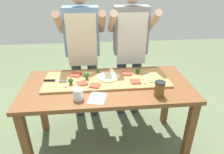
% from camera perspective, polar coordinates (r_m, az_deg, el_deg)
% --- Properties ---
extents(ground_plane, '(8.00, 8.00, 0.00)m').
position_cam_1_polar(ground_plane, '(2.46, -1.10, -18.42)').
color(ground_plane, '#60704C').
extents(prep_table, '(1.65, 0.77, 0.79)m').
position_cam_1_polar(prep_table, '(2.03, -1.27, -4.82)').
color(prep_table, brown).
rests_on(prep_table, ground).
extents(cutting_board, '(1.26, 0.43, 0.02)m').
position_cam_1_polar(cutting_board, '(2.04, -1.37, -0.78)').
color(cutting_board, '#B27F47').
rests_on(cutting_board, prep_table).
extents(chefs_knife, '(0.27, 0.03, 0.02)m').
position_cam_1_polar(chefs_knife, '(2.07, -16.26, -0.96)').
color(chefs_knife, '#B7BABF').
rests_on(chefs_knife, cutting_board).
extents(pizza_whole_cheese_artichoke, '(0.24, 0.24, 0.02)m').
position_cam_1_polar(pizza_whole_cheese_artichoke, '(2.07, -1.02, 0.12)').
color(pizza_whole_cheese_artichoke, beige).
rests_on(pizza_whole_cheese_artichoke, cutting_board).
extents(pizza_whole_pesto_green, '(0.19, 0.19, 0.02)m').
position_cam_1_polar(pizza_whole_pesto_green, '(2.08, 11.59, -0.26)').
color(pizza_whole_pesto_green, beige).
rests_on(pizza_whole_pesto_green, cutting_board).
extents(pizza_slice_center, '(0.11, 0.11, 0.01)m').
position_cam_1_polar(pizza_slice_center, '(2.15, 4.24, 1.08)').
color(pizza_slice_center, '#BC3D28').
rests_on(pizza_slice_center, cutting_board).
extents(pizza_slice_far_left, '(0.10, 0.10, 0.01)m').
position_cam_1_polar(pizza_slice_far_left, '(1.99, 6.73, -1.28)').
color(pizza_slice_far_left, '#BC3D28').
rests_on(pizza_slice_far_left, cutting_board).
extents(pizza_slice_near_left, '(0.12, 0.12, 0.01)m').
position_cam_1_polar(pizza_slice_near_left, '(1.96, -8.48, -1.76)').
color(pizza_slice_near_left, '#BC3D28').
rests_on(pizza_slice_near_left, cutting_board).
extents(pizza_slice_far_right, '(0.14, 0.14, 0.01)m').
position_cam_1_polar(pizza_slice_far_right, '(2.14, -10.36, 0.68)').
color(pizza_slice_far_right, '#BC3D28').
rests_on(pizza_slice_far_right, cutting_board).
extents(pizza_slice_near_right, '(0.12, 0.12, 0.01)m').
position_cam_1_polar(pizza_slice_near_right, '(1.91, -4.93, -2.41)').
color(pizza_slice_near_right, '#BC3D28').
rests_on(pizza_slice_near_right, cutting_board).
extents(broccoli_floret_back_left, '(0.05, 0.05, 0.06)m').
position_cam_1_polar(broccoli_floret_back_left, '(2.15, 7.36, 1.86)').
color(broccoli_floret_back_left, '#2C5915').
rests_on(broccoli_floret_back_left, cutting_board).
extents(broccoli_floret_center_right, '(0.04, 0.04, 0.05)m').
position_cam_1_polar(broccoli_floret_center_right, '(2.17, -4.04, 1.97)').
color(broccoli_floret_center_right, '#3F7220').
rests_on(broccoli_floret_center_right, cutting_board).
extents(broccoli_floret_center_left, '(0.05, 0.05, 0.07)m').
position_cam_1_polar(broccoli_floret_center_left, '(2.03, -7.28, 0.61)').
color(broccoli_floret_center_left, '#3F7220').
rests_on(broccoli_floret_center_left, cutting_board).
extents(broccoli_floret_front_left, '(0.05, 0.05, 0.07)m').
position_cam_1_polar(broccoli_floret_front_left, '(1.96, -11.74, -1.03)').
color(broccoli_floret_front_left, '#2C5915').
rests_on(broccoli_floret_front_left, cutting_board).
extents(cheese_crumble_a, '(0.03, 0.03, 0.02)m').
position_cam_1_polar(cheese_crumble_a, '(2.13, -6.18, 0.96)').
color(cheese_crumble_a, white).
rests_on(cheese_crumble_a, cutting_board).
extents(cheese_crumble_b, '(0.03, 0.03, 0.02)m').
position_cam_1_polar(cheese_crumble_b, '(1.93, -12.97, -2.66)').
color(cheese_crumble_b, silver).
rests_on(cheese_crumble_b, cutting_board).
extents(cheese_crumble_c, '(0.02, 0.02, 0.02)m').
position_cam_1_polar(cheese_crumble_c, '(1.97, 9.36, -1.65)').
color(cheese_crumble_c, white).
rests_on(cheese_crumble_c, cutting_board).
extents(flour_cup, '(0.09, 0.09, 0.10)m').
position_cam_1_polar(flour_cup, '(1.76, -9.62, -4.99)').
color(flour_cup, white).
rests_on(flour_cup, prep_table).
extents(sauce_jar, '(0.09, 0.09, 0.14)m').
position_cam_1_polar(sauce_jar, '(1.81, 13.43, -3.30)').
color(sauce_jar, brown).
rests_on(sauce_jar, prep_table).
extents(recipe_note, '(0.18, 0.22, 0.00)m').
position_cam_1_polar(recipe_note, '(1.77, -4.25, -6.02)').
color(recipe_note, white).
rests_on(recipe_note, prep_table).
extents(cook_left, '(0.54, 0.39, 1.67)m').
position_cam_1_polar(cook_left, '(2.43, -8.37, 8.68)').
color(cook_left, '#333847').
rests_on(cook_left, ground).
extents(cook_right, '(0.54, 0.39, 1.67)m').
position_cam_1_polar(cook_right, '(2.47, 5.25, 9.14)').
color(cook_right, '#333847').
rests_on(cook_right, ground).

